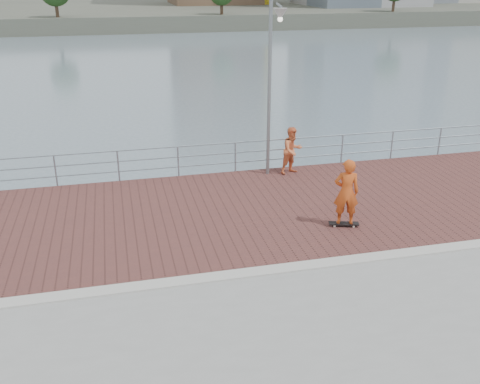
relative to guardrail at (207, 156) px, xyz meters
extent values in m
plane|color=slate|center=(0.00, -7.00, -2.69)|extent=(400.00, 400.00, 0.00)
cube|color=brown|center=(0.00, -3.40, -0.68)|extent=(40.00, 6.80, 0.02)
cube|color=#B7B5AD|center=(0.00, -7.00, -0.66)|extent=(40.00, 0.40, 0.06)
cube|color=#4C5142|center=(0.00, 115.50, -1.44)|extent=(320.00, 95.00, 2.50)
cylinder|color=#8C9EA8|center=(-5.13, 0.00, -0.14)|extent=(0.06, 0.06, 1.10)
cylinder|color=#8C9EA8|center=(-3.08, 0.00, -0.14)|extent=(0.06, 0.06, 1.10)
cylinder|color=#8C9EA8|center=(-1.03, 0.00, -0.14)|extent=(0.06, 0.06, 1.10)
cylinder|color=#8C9EA8|center=(1.03, 0.00, -0.14)|extent=(0.06, 0.06, 1.10)
cylinder|color=#8C9EA8|center=(3.08, 0.00, -0.14)|extent=(0.06, 0.06, 1.10)
cylinder|color=#8C9EA8|center=(5.13, 0.00, -0.14)|extent=(0.06, 0.06, 1.10)
cylinder|color=#8C9EA8|center=(7.18, 0.00, -0.14)|extent=(0.06, 0.06, 1.10)
cylinder|color=#8C9EA8|center=(9.24, 0.00, -0.14)|extent=(0.06, 0.06, 1.10)
cylinder|color=#8C9EA8|center=(0.00, 0.00, 0.41)|extent=(39.00, 0.05, 0.05)
cylinder|color=#8C9EA8|center=(0.00, 0.00, 0.03)|extent=(39.00, 0.05, 0.05)
cylinder|color=#8C9EA8|center=(0.00, 0.00, -0.33)|extent=(39.00, 0.05, 0.05)
cylinder|color=gray|center=(2.09, -0.50, 2.29)|extent=(0.12, 0.12, 5.96)
cone|color=#B2B2AD|center=(2.09, -1.49, 5.07)|extent=(0.44, 0.44, 0.35)
cube|color=black|center=(3.00, -5.13, -0.59)|extent=(0.87, 0.44, 0.03)
cylinder|color=beige|center=(2.72, -5.12, -0.64)|extent=(0.07, 0.06, 0.06)
cylinder|color=beige|center=(3.24, -5.27, -0.64)|extent=(0.07, 0.06, 0.06)
cylinder|color=beige|center=(2.76, -4.98, -0.64)|extent=(0.07, 0.06, 0.06)
cylinder|color=beige|center=(3.28, -5.13, -0.64)|extent=(0.07, 0.06, 0.06)
imported|color=#CC4E1B|center=(3.00, -5.13, 0.37)|extent=(0.80, 0.63, 1.91)
imported|color=#EC7845|center=(2.95, -0.64, 0.17)|extent=(0.99, 0.88, 1.68)
cylinder|color=#473323|center=(-10.00, 70.00, 1.57)|extent=(0.50, 0.50, 3.52)
cylinder|color=#473323|center=(15.00, 70.00, 1.37)|extent=(0.50, 0.50, 3.12)
cylinder|color=#473323|center=(45.00, 70.00, 1.70)|extent=(0.50, 0.50, 3.78)
camera|label=1|loc=(-3.05, -17.71, 5.98)|focal=40.00mm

